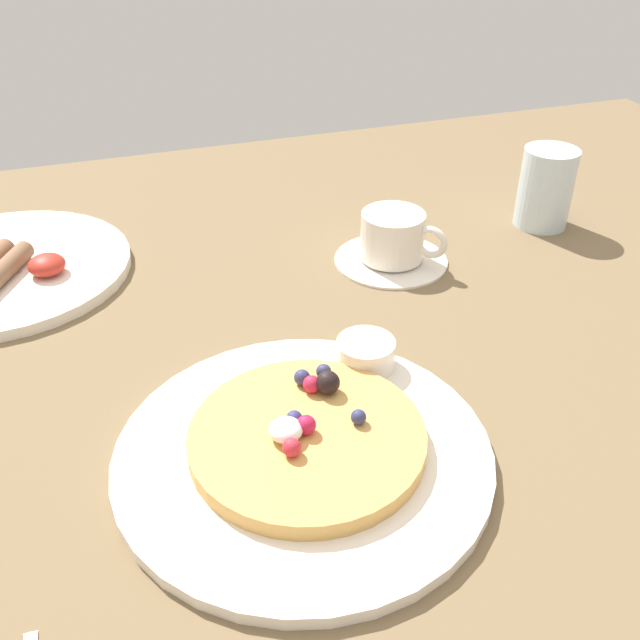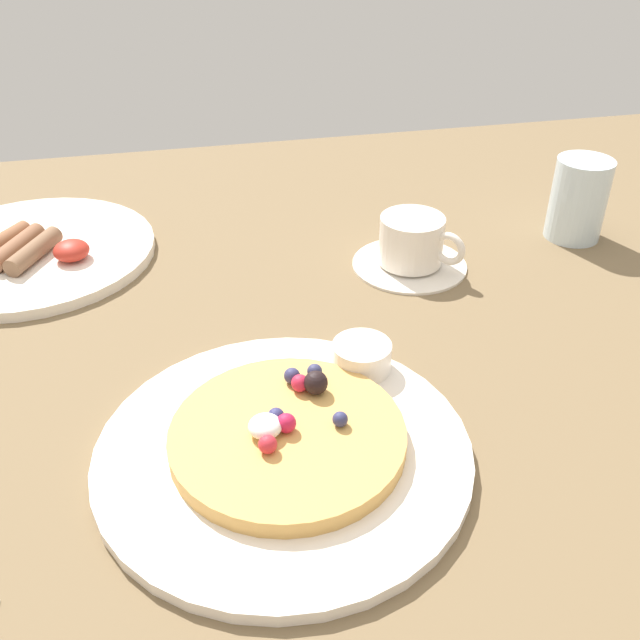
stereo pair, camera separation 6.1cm
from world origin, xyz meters
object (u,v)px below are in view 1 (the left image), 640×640
object	(u,v)px
coffee_saucer	(391,259)
water_glass	(546,188)
pancake_plate	(303,454)
breakfast_plate	(2,269)
coffee_cup	(394,235)
syrup_ramekin	(366,353)

from	to	relation	value
coffee_saucer	water_glass	distance (cm)	22.28
pancake_plate	breakfast_plate	world-z (taller)	breakfast_plate
pancake_plate	coffee_saucer	xyz separation A→B (cm)	(19.18, 26.87, -0.25)
coffee_saucer	coffee_cup	size ratio (longest dim) A/B	1.50
pancake_plate	breakfast_plate	xyz separation A→B (cm)	(-22.85, 38.18, 0.06)
coffee_saucer	water_glass	bearing A→B (deg)	7.48
syrup_ramekin	water_glass	size ratio (longest dim) A/B	0.54
coffee_saucer	coffee_cup	world-z (taller)	coffee_cup
water_glass	syrup_ramekin	bearing A→B (deg)	-146.41
syrup_ramekin	coffee_saucer	size ratio (longest dim) A/B	0.40
breakfast_plate	water_glass	distance (cm)	64.35
syrup_ramekin	breakfast_plate	distance (cm)	43.37
pancake_plate	coffee_cup	world-z (taller)	coffee_cup
syrup_ramekin	coffee_cup	bearing A→B (deg)	59.63
syrup_ramekin	coffee_saucer	distance (cm)	21.62
syrup_ramekin	coffee_cup	world-z (taller)	coffee_cup
breakfast_plate	water_glass	world-z (taller)	water_glass
syrup_ramekin	coffee_cup	xyz separation A→B (cm)	(10.85, 18.52, 0.94)
syrup_ramekin	water_glass	distance (cm)	38.91
pancake_plate	water_glass	distance (cm)	50.65
coffee_cup	coffee_saucer	bearing A→B (deg)	132.86
pancake_plate	breakfast_plate	size ratio (longest dim) A/B	1.05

